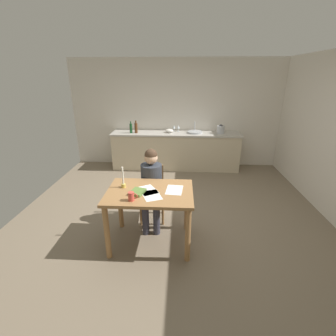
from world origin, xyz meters
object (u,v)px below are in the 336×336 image
object	(u,v)px
coffee_mug	(132,196)
wine_glass_near_sink	(178,127)
sink_unit	(195,132)
dining_table	(150,200)
mixing_bowl	(169,131)
person_seated	(151,183)
stovetop_kettle	(221,129)
book_magazine	(137,192)
candlestick	(123,182)
bottle_vinegar	(136,128)
chair_at_table	(152,190)
bottle_oil	(131,128)
wine_glass_by_kettle	(174,127)

from	to	relation	value
coffee_mug	wine_glass_near_sink	bearing A→B (deg)	81.47
coffee_mug	sink_unit	size ratio (longest dim) A/B	0.32
dining_table	coffee_mug	bearing A→B (deg)	-125.09
coffee_mug	mixing_bowl	bearing A→B (deg)	84.85
person_seated	stovetop_kettle	distance (m)	2.85
book_magazine	candlestick	bearing A→B (deg)	160.31
dining_table	person_seated	distance (m)	0.50
candlestick	bottle_vinegar	bearing A→B (deg)	96.63
coffee_mug	mixing_bowl	size ratio (longest dim) A/B	0.61
chair_at_table	coffee_mug	world-z (taller)	coffee_mug
candlestick	wine_glass_near_sink	world-z (taller)	candlestick
chair_at_table	coffee_mug	distance (m)	0.99
candlestick	book_magazine	xyz separation A→B (m)	(0.22, -0.16, -0.07)
candlestick	dining_table	bearing A→B (deg)	-14.50
coffee_mug	candlestick	xyz separation A→B (m)	(-0.18, 0.36, 0.03)
dining_table	person_seated	world-z (taller)	person_seated
dining_table	bottle_oil	distance (m)	3.01
dining_table	chair_at_table	world-z (taller)	chair_at_table
candlestick	stovetop_kettle	world-z (taller)	stovetop_kettle
coffee_mug	wine_glass_by_kettle	size ratio (longest dim) A/B	0.75
candlestick	book_magazine	distance (m)	0.28
stovetop_kettle	wine_glass_by_kettle	xyz separation A→B (m)	(-1.12, 0.15, 0.01)
candlestick	bottle_vinegar	world-z (taller)	bottle_vinegar
coffee_mug	bottle_vinegar	size ratio (longest dim) A/B	0.39
person_seated	wine_glass_near_sink	world-z (taller)	person_seated
mixing_bowl	stovetop_kettle	size ratio (longest dim) A/B	0.86
dining_table	book_magazine	size ratio (longest dim) A/B	5.30
bottle_oil	stovetop_kettle	size ratio (longest dim) A/B	1.27
dining_table	wine_glass_by_kettle	xyz separation A→B (m)	(0.21, 3.12, 0.35)
sink_unit	mixing_bowl	world-z (taller)	sink_unit
bottle_oil	bottle_vinegar	world-z (taller)	bottle_vinegar
chair_at_table	candlestick	size ratio (longest dim) A/B	2.96
bottle_vinegar	wine_glass_by_kettle	size ratio (longest dim) A/B	1.90
chair_at_table	candlestick	distance (m)	0.74
book_magazine	stovetop_kettle	distance (m)	3.38
stovetop_kettle	candlestick	bearing A→B (deg)	-120.58
dining_table	person_seated	size ratio (longest dim) A/B	0.94
sink_unit	bottle_vinegar	bearing A→B (deg)	-177.07
candlestick	wine_glass_by_kettle	world-z (taller)	candlestick
mixing_bowl	stovetop_kettle	xyz separation A→B (m)	(1.23, -0.01, 0.06)
coffee_mug	wine_glass_by_kettle	distance (m)	3.41
bottle_vinegar	wine_glass_near_sink	distance (m)	1.04
dining_table	sink_unit	distance (m)	3.07
sink_unit	bottle_vinegar	size ratio (longest dim) A/B	1.23
person_seated	mixing_bowl	world-z (taller)	person_seated
person_seated	wine_glass_near_sink	xyz separation A→B (m)	(0.36, 2.62, 0.33)
chair_at_table	bottle_vinegar	distance (m)	2.41
person_seated	coffee_mug	size ratio (longest dim) A/B	10.36
book_magazine	sink_unit	world-z (taller)	sink_unit
sink_unit	wine_glass_near_sink	size ratio (longest dim) A/B	2.34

